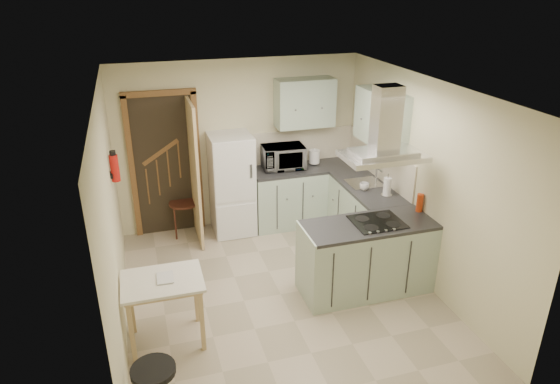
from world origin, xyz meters
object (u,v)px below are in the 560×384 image
object	(u,v)px
fridge	(232,184)
bentwood_chair	(183,203)
microwave	(283,157)
drop_leaf_table	(165,311)
peninsula	(367,257)
extractor_hood	(383,156)

from	to	relation	value
fridge	bentwood_chair	world-z (taller)	fridge
fridge	microwave	size ratio (longest dim) A/B	2.43
drop_leaf_table	microwave	xyz separation A→B (m)	(1.98, 2.31, 0.69)
drop_leaf_table	microwave	size ratio (longest dim) A/B	1.30
peninsula	bentwood_chair	size ratio (longest dim) A/B	1.62
extractor_hood	microwave	xyz separation A→B (m)	(-0.52, 2.04, -0.65)
fridge	extractor_hood	world-z (taller)	extractor_hood
peninsula	fridge	bearing A→B (deg)	121.74
bentwood_chair	drop_leaf_table	bearing A→B (deg)	-106.34
fridge	extractor_hood	size ratio (longest dim) A/B	1.67
drop_leaf_table	bentwood_chair	world-z (taller)	bentwood_chair
drop_leaf_table	fridge	bearing A→B (deg)	63.10
microwave	fridge	bearing A→B (deg)	-172.55
fridge	bentwood_chair	bearing A→B (deg)	168.08
extractor_hood	microwave	size ratio (longest dim) A/B	1.46
fridge	microwave	distance (m)	0.87
peninsula	microwave	bearing A→B (deg)	101.66
drop_leaf_table	bentwood_chair	bearing A→B (deg)	79.56
fridge	extractor_hood	xyz separation A→B (m)	(1.32, -1.98, 0.97)
drop_leaf_table	bentwood_chair	size ratio (longest dim) A/B	0.84
peninsula	drop_leaf_table	distance (m)	2.42
extractor_hood	drop_leaf_table	world-z (taller)	extractor_hood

